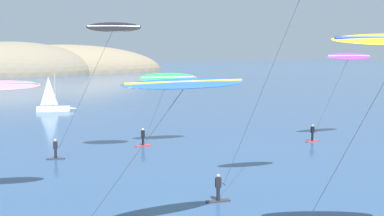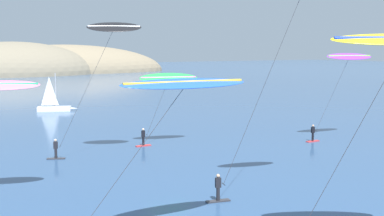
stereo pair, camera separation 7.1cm
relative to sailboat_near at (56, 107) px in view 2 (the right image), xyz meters
The scene contains 7 objects.
headland_island 117.44m from the sailboat_near, 75.14° to the left, with size 94.71×44.58×23.88m.
sailboat_near is the anchor object (origin of this frame).
kitesurfer_green 31.59m from the sailboat_near, 87.90° to the right, with size 6.01×2.97×6.97m.
kitesurfer_blue 53.45m from the sailboat_near, 101.24° to the right, with size 9.69×1.84×7.87m.
kitesurfer_magenta 50.50m from the sailboat_near, 90.42° to the right, with size 8.41×3.14×13.28m.
kitesurfer_purple 42.88m from the sailboat_near, 64.94° to the right, with size 7.66×2.28×8.85m.
kitesurfer_black 35.01m from the sailboat_near, 99.45° to the right, with size 7.69×4.28×11.48m.
Camera 2 is at (-24.65, -5.43, 9.14)m, focal length 45.00 mm.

